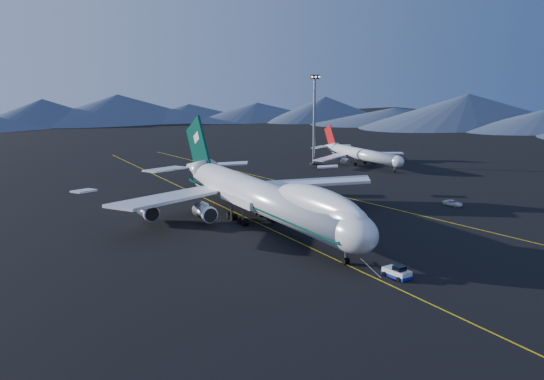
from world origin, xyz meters
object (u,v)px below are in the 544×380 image
pushback_tug (397,273)px  service_van (453,203)px  floodlight_mast (314,120)px  boeing_747 (264,197)px  second_jet (361,154)px

pushback_tug → service_van: size_ratio=1.02×
pushback_tug → service_van: (42.14, 29.55, 0.02)m
pushback_tug → floodlight_mast: floodlight_mast is taller
boeing_747 → floodlight_mast: bearing=49.2°
second_jet → floodlight_mast: 18.31m
boeing_747 → second_jet: 79.48m
second_jet → service_van: size_ratio=8.78×
pushback_tug → floodlight_mast: size_ratio=0.16×
service_van → floodlight_mast: floodlight_mast is taller
boeing_747 → second_jet: bearing=38.5°
boeing_747 → floodlight_mast: floodlight_mast is taller
floodlight_mast → service_van: bearing=-94.4°
pushback_tug → second_jet: (59.15, 84.67, 2.80)m
boeing_747 → service_van: 45.79m
pushback_tug → second_jet: bearing=50.1°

